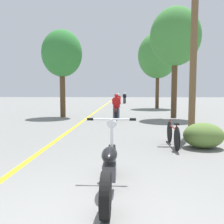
# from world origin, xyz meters

# --- Properties ---
(lane_stripe_center) EXTENTS (0.14, 48.00, 0.01)m
(lane_stripe_center) POSITION_xyz_m (-1.70, 13.08, 0.00)
(lane_stripe_center) COLOR yellow
(lane_stripe_center) RESTS_ON ground
(utility_pole) EXTENTS (1.10, 0.24, 7.48)m
(utility_pole) POSITION_xyz_m (2.93, 6.27, 3.83)
(utility_pole) COLOR brown
(utility_pole) RESTS_ON ground
(roadside_tree_right_near) EXTENTS (2.82, 2.53, 6.22)m
(roadside_tree_right_near) POSITION_xyz_m (3.30, 11.19, 4.56)
(roadside_tree_right_near) COLOR #513A23
(roadside_tree_right_near) RESTS_ON ground
(roadside_tree_right_far) EXTENTS (3.54, 3.19, 6.80)m
(roadside_tree_right_far) POSITION_xyz_m (3.46, 19.22, 4.74)
(roadside_tree_right_far) COLOR #513A23
(roadside_tree_right_far) RESTS_ON ground
(roadside_tree_left) EXTENTS (2.41, 2.17, 5.20)m
(roadside_tree_left) POSITION_xyz_m (-3.26, 11.72, 3.77)
(roadside_tree_left) COLOR #513A23
(roadside_tree_left) RESTS_ON ground
(roadside_bush) EXTENTS (1.10, 0.88, 0.70)m
(roadside_bush) POSITION_xyz_m (2.64, 4.09, 0.35)
(roadside_bush) COLOR #5B7A38
(roadside_bush) RESTS_ON ground
(motorcycle_foreground) EXTENTS (0.86, 2.07, 1.10)m
(motorcycle_foreground) POSITION_xyz_m (0.23, 1.12, 0.41)
(motorcycle_foreground) COLOR black
(motorcycle_foreground) RESTS_ON ground
(motorcycle_rider_lead) EXTENTS (0.50, 2.00, 1.43)m
(motorcycle_rider_lead) POSITION_xyz_m (0.02, 10.69, 0.54)
(motorcycle_rider_lead) COLOR black
(motorcycle_rider_lead) RESTS_ON ground
(motorcycle_rider_mid) EXTENTS (0.50, 1.92, 1.35)m
(motorcycle_rider_mid) POSITION_xyz_m (-0.12, 21.15, 0.52)
(motorcycle_rider_mid) COLOR black
(motorcycle_rider_mid) RESTS_ON ground
(motorcycle_rider_far) EXTENTS (0.50, 2.14, 1.42)m
(motorcycle_rider_far) POSITION_xyz_m (0.52, 28.35, 0.54)
(motorcycle_rider_far) COLOR black
(motorcycle_rider_far) RESTS_ON ground
(bicycle_parked) EXTENTS (0.44, 1.67, 0.75)m
(bicycle_parked) POSITION_xyz_m (1.85, 4.23, 0.35)
(bicycle_parked) COLOR black
(bicycle_parked) RESTS_ON ground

